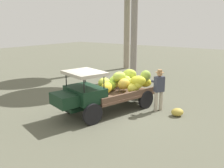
{
  "coord_description": "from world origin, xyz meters",
  "views": [
    {
      "loc": [
        7.96,
        5.48,
        3.57
      ],
      "look_at": [
        -0.01,
        -0.23,
        1.14
      ],
      "focal_mm": 38.57,
      "sensor_mm": 36.0,
      "label": 1
    }
  ],
  "objects_px": {
    "truck": "(108,90)",
    "wooden_crate": "(143,94)",
    "loose_banana_bunch": "(177,112)",
    "farmer": "(159,88)"
  },
  "relations": [
    {
      "from": "truck",
      "to": "farmer",
      "type": "bearing_deg",
      "value": 142.54
    },
    {
      "from": "farmer",
      "to": "loose_banana_bunch",
      "type": "relative_size",
      "value": 3.52
    },
    {
      "from": "farmer",
      "to": "wooden_crate",
      "type": "relative_size",
      "value": 3.7
    },
    {
      "from": "farmer",
      "to": "loose_banana_bunch",
      "type": "bearing_deg",
      "value": -158.2
    },
    {
      "from": "wooden_crate",
      "to": "loose_banana_bunch",
      "type": "xyz_separation_m",
      "value": [
        1.3,
        2.27,
        -0.07
      ]
    },
    {
      "from": "truck",
      "to": "farmer",
      "type": "height_order",
      "value": "truck"
    },
    {
      "from": "truck",
      "to": "loose_banana_bunch",
      "type": "relative_size",
      "value": 9.3
    },
    {
      "from": "truck",
      "to": "wooden_crate",
      "type": "bearing_deg",
      "value": -172.67
    },
    {
      "from": "farmer",
      "to": "loose_banana_bunch",
      "type": "xyz_separation_m",
      "value": [
        0.15,
        0.91,
        -0.84
      ]
    },
    {
      "from": "farmer",
      "to": "wooden_crate",
      "type": "xyz_separation_m",
      "value": [
        -1.16,
        -1.37,
        -0.78
      ]
    }
  ]
}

